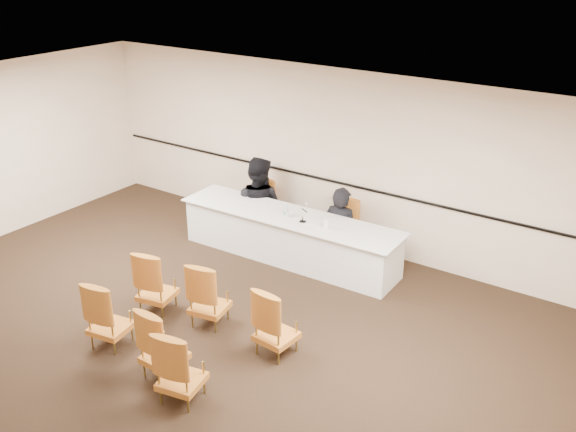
% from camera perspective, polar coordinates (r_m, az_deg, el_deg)
% --- Properties ---
extents(floor, '(10.00, 10.00, 0.00)m').
position_cam_1_polar(floor, '(8.54, -9.86, -11.76)').
color(floor, black).
rests_on(floor, ground).
extents(ceiling, '(10.00, 10.00, 0.00)m').
position_cam_1_polar(ceiling, '(7.25, -11.50, 8.00)').
color(ceiling, white).
rests_on(ceiling, ground).
extents(wall_back, '(10.00, 0.04, 3.00)m').
position_cam_1_polar(wall_back, '(10.73, 4.49, 5.09)').
color(wall_back, beige).
rests_on(wall_back, ground).
extents(wall_rail, '(9.80, 0.04, 0.03)m').
position_cam_1_polar(wall_rail, '(10.83, 4.32, 3.03)').
color(wall_rail, black).
rests_on(wall_rail, wall_back).
extents(panel_table, '(3.86, 0.99, 0.77)m').
position_cam_1_polar(panel_table, '(10.48, 0.11, -1.87)').
color(panel_table, silver).
rests_on(panel_table, ground).
extents(panelist_main, '(0.65, 0.45, 1.71)m').
position_cam_1_polar(panelist_main, '(10.65, 4.67, -1.75)').
color(panelist_main, black).
rests_on(panelist_main, ground).
extents(panelist_main_chair, '(0.51, 0.51, 0.95)m').
position_cam_1_polar(panelist_main_chair, '(10.59, 4.69, -1.13)').
color(panelist_main_chair, '#B77420').
rests_on(panelist_main_chair, ground).
extents(panelist_second, '(1.07, 0.91, 1.94)m').
position_cam_1_polar(panelist_second, '(11.42, -2.68, 0.61)').
color(panelist_second, black).
rests_on(panelist_second, ground).
extents(panelist_second_chair, '(0.51, 0.51, 0.95)m').
position_cam_1_polar(panelist_second_chair, '(11.40, -2.68, 0.78)').
color(panelist_second_chair, '#B77420').
rests_on(panelist_second_chair, ground).
extents(papers, '(0.36, 0.32, 0.00)m').
position_cam_1_polar(papers, '(10.07, 2.16, -0.57)').
color(papers, white).
rests_on(papers, panel_table).
extents(microphone, '(0.13, 0.21, 0.28)m').
position_cam_1_polar(microphone, '(10.03, 1.32, 0.19)').
color(microphone, black).
rests_on(microphone, panel_table).
extents(water_bottle, '(0.07, 0.07, 0.22)m').
position_cam_1_polar(water_bottle, '(10.25, -0.17, 0.56)').
color(water_bottle, '#16797E').
rests_on(water_bottle, panel_table).
extents(drinking_glass, '(0.08, 0.08, 0.10)m').
position_cam_1_polar(drinking_glass, '(10.25, -0.07, 0.19)').
color(drinking_glass, silver).
rests_on(drinking_glass, panel_table).
extents(coffee_cup, '(0.12, 0.12, 0.14)m').
position_cam_1_polar(coffee_cup, '(9.84, 3.41, -0.76)').
color(coffee_cup, white).
rests_on(coffee_cup, panel_table).
extents(aud_chair_front_left, '(0.60, 0.60, 0.95)m').
position_cam_1_polar(aud_chair_front_left, '(9.20, -11.64, -5.63)').
color(aud_chair_front_left, '#B77420').
rests_on(aud_chair_front_left, ground).
extents(aud_chair_front_mid, '(0.59, 0.59, 0.95)m').
position_cam_1_polar(aud_chair_front_mid, '(8.78, -7.04, -6.81)').
color(aud_chair_front_mid, '#B77420').
rests_on(aud_chair_front_mid, ground).
extents(aud_chair_front_right, '(0.54, 0.54, 0.95)m').
position_cam_1_polar(aud_chair_front_right, '(8.13, -1.04, -9.31)').
color(aud_chair_front_right, '#B77420').
rests_on(aud_chair_front_right, ground).
extents(aud_chair_back_left, '(0.58, 0.58, 0.95)m').
position_cam_1_polar(aud_chair_back_left, '(8.60, -15.61, -8.28)').
color(aud_chair_back_left, '#B77420').
rests_on(aud_chair_back_left, ground).
extents(aud_chair_back_mid, '(0.51, 0.51, 0.95)m').
position_cam_1_polar(aud_chair_back_mid, '(7.90, -11.02, -10.91)').
color(aud_chair_back_mid, '#B77420').
rests_on(aud_chair_back_mid, ground).
extents(aud_chair_back_right, '(0.59, 0.59, 0.95)m').
position_cam_1_polar(aud_chair_back_right, '(7.49, -9.52, -12.91)').
color(aud_chair_back_right, '#B77420').
rests_on(aud_chair_back_right, ground).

